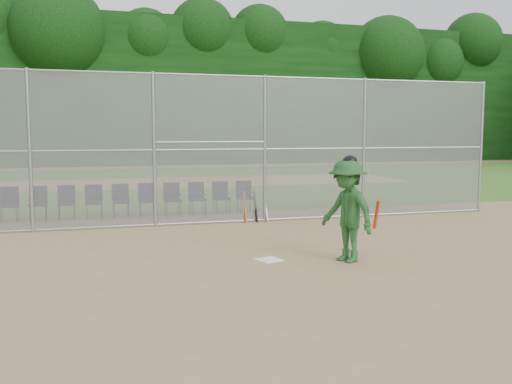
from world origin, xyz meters
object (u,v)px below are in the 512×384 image
object	(u,v)px
batter_at_plate	(347,210)
water_cooler	(340,209)
home_plate	(269,260)
chair_0	(9,205)

from	to	relation	value
batter_at_plate	water_cooler	xyz separation A→B (m)	(2.47, 5.58, -0.78)
home_plate	batter_at_plate	distance (m)	1.78
home_plate	chair_0	bearing A→B (deg)	129.60
home_plate	chair_0	world-z (taller)	chair_0
chair_0	batter_at_plate	bearing A→B (deg)	-46.00
batter_at_plate	chair_0	world-z (taller)	batter_at_plate
batter_at_plate	water_cooler	world-z (taller)	batter_at_plate
home_plate	water_cooler	xyz separation A→B (m)	(3.86, 5.07, 0.19)
chair_0	home_plate	bearing A→B (deg)	-50.40
batter_at_plate	water_cooler	bearing A→B (deg)	66.17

